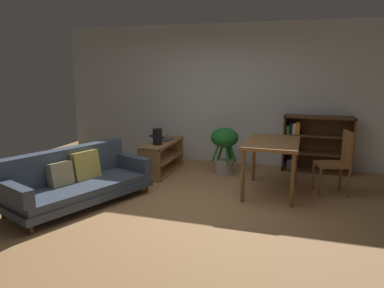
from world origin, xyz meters
The scene contains 10 objects.
ground_plane centered at (0.00, 0.00, 0.00)m, with size 8.16×8.16×0.00m, color #A87A4C.
back_wall_panel centered at (0.00, 2.70, 1.35)m, with size 6.80×0.10×2.70m, color silver.
fabric_couch centered at (-1.45, -0.21, 0.34)m, with size 1.50×2.15×0.76m.
media_console centered at (-0.88, 1.58, 0.28)m, with size 0.39×1.22×0.57m.
open_laptop centered at (-0.94, 1.75, 0.59)m, with size 0.41×0.33×0.09m.
desk_speaker centered at (-0.87, 1.33, 0.71)m, with size 0.16×0.16×0.27m.
potted_floor_plant centered at (0.21, 1.82, 0.53)m, with size 0.49×0.49×0.84m.
dining_table centered at (1.10, 1.05, 0.71)m, with size 0.78×1.15×0.80m.
dining_chair_near centered at (2.05, 1.31, 0.52)m, with size 0.54×0.49×0.96m.
bookshelf centered at (1.71, 2.51, 0.52)m, with size 1.21×0.34×1.03m.
Camera 1 is at (1.56, -4.39, 1.87)m, focal length 34.19 mm.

